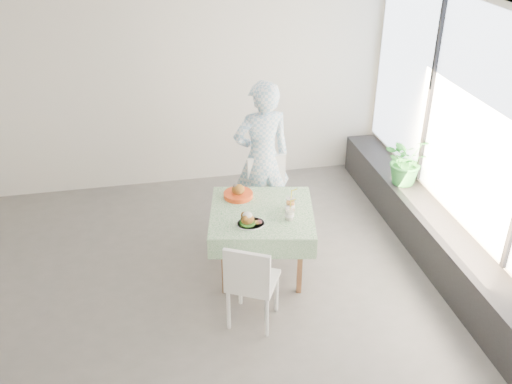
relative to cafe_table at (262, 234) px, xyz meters
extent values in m
plane|color=#575552|center=(-0.89, -0.24, -0.46)|extent=(6.00, 6.00, 0.00)
plane|color=white|center=(-0.89, -0.24, 2.34)|extent=(6.00, 6.00, 0.00)
cube|color=silver|center=(-0.89, 2.26, 0.94)|extent=(6.00, 0.02, 2.80)
cube|color=silver|center=(-0.89, -2.74, 0.94)|extent=(6.00, 0.02, 2.80)
cube|color=silver|center=(2.11, -0.24, 0.94)|extent=(0.02, 5.00, 2.80)
cube|color=#D1E0F9|center=(2.08, -0.24, 1.19)|extent=(0.01, 4.80, 2.18)
cube|color=black|center=(1.91, -0.24, -0.21)|extent=(0.40, 4.80, 0.50)
cube|color=brown|center=(0.00, 0.00, 0.25)|extent=(1.06, 1.06, 0.04)
cube|color=silver|center=(0.00, 0.00, 0.28)|extent=(1.22, 1.22, 0.01)
cube|color=white|center=(0.24, 0.60, 0.03)|extent=(0.49, 0.49, 0.04)
cube|color=white|center=(0.22, 0.81, 0.27)|extent=(0.46, 0.09, 0.45)
cube|color=white|center=(-0.24, -0.76, 0.00)|extent=(0.58, 0.58, 0.04)
cube|color=white|center=(-0.33, -0.93, 0.24)|extent=(0.40, 0.23, 0.43)
imported|color=#85B6D5|center=(0.18, 0.86, 0.46)|extent=(0.72, 0.52, 1.84)
cylinder|color=white|center=(-0.16, -0.23, 0.29)|extent=(0.28, 0.28, 0.02)
cylinder|color=#1A4D13|center=(-0.19, -0.23, 0.30)|extent=(0.16, 0.16, 0.02)
ellipsoid|color=brown|center=(-0.19, -0.23, 0.35)|extent=(0.13, 0.12, 0.10)
ellipsoid|color=white|center=(-0.19, -0.23, 0.39)|extent=(0.10, 0.09, 0.07)
cylinder|color=#A71019|center=(-0.07, -0.25, 0.31)|extent=(0.05, 0.05, 0.03)
cylinder|color=white|center=(0.29, -0.04, 0.35)|extent=(0.09, 0.09, 0.14)
cylinder|color=orange|center=(0.29, -0.04, 0.33)|extent=(0.08, 0.08, 0.10)
cylinder|color=white|center=(0.29, -0.04, 0.42)|extent=(0.10, 0.10, 0.01)
cylinder|color=yellow|center=(0.30, -0.04, 0.47)|extent=(0.01, 0.03, 0.19)
cylinder|color=white|center=(0.24, -0.21, 0.34)|extent=(0.09, 0.09, 0.13)
cylinder|color=#F0EFC9|center=(0.24, -0.21, 0.33)|extent=(0.08, 0.08, 0.09)
cylinder|color=white|center=(0.24, -0.21, 0.41)|extent=(0.09, 0.09, 0.01)
cylinder|color=yellow|center=(0.24, -0.21, 0.46)|extent=(0.01, 0.03, 0.17)
cylinder|color=red|center=(-0.19, 0.34, 0.31)|extent=(0.31, 0.31, 0.05)
cylinder|color=white|center=(-0.19, 0.34, 0.32)|extent=(0.26, 0.26, 0.02)
ellipsoid|color=brown|center=(-0.19, 0.34, 0.37)|extent=(0.14, 0.13, 0.12)
imported|color=#257037|center=(1.91, 0.71, 0.34)|extent=(0.66, 0.61, 0.61)
camera|label=1|loc=(-1.05, -4.90, 3.30)|focal=40.00mm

